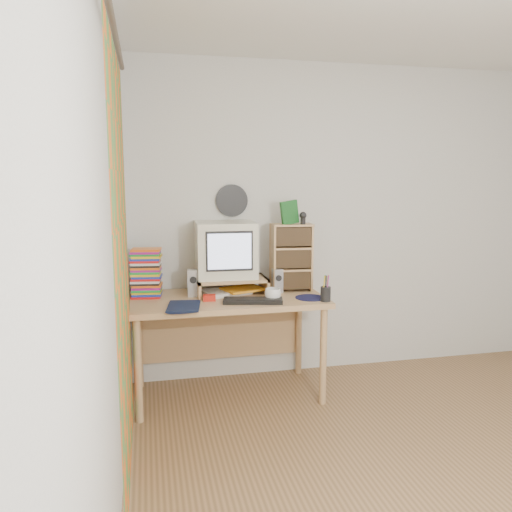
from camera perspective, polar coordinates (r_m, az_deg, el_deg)
name	(u,v)px	position (r m, az deg, el deg)	size (l,w,h in m)	color
floor	(464,486)	(3.09, 22.63, -23.14)	(3.50, 3.50, 0.00)	#936C45
back_wall	(343,221)	(4.19, 9.87, 3.93)	(3.50, 3.50, 0.00)	silver
left_wall	(107,265)	(2.14, -16.70, -0.99)	(3.50, 3.50, 0.00)	silver
curtain	(123,268)	(2.63, -15.00, -1.34)	(2.20, 2.20, 0.00)	#D6611E
wall_disc	(232,201)	(3.90, -2.79, 6.34)	(0.25, 0.25, 0.02)	black
desk	(226,313)	(3.73, -3.47, -6.48)	(1.40, 0.70, 0.75)	tan
monitor_riser	(231,281)	(3.72, -2.83, -2.89)	(0.52, 0.30, 0.12)	tan
crt_monitor	(226,250)	(3.72, -3.47, 0.73)	(0.43, 0.43, 0.41)	beige
speaker_left	(193,283)	(3.66, -7.25, -3.06)	(0.07, 0.07, 0.20)	#AFAFB4
speaker_right	(277,281)	(3.75, 2.46, -2.84)	(0.07, 0.07, 0.18)	#AFAFB4
keyboard	(253,301)	(3.46, -0.36, -5.13)	(0.41, 0.14, 0.03)	black
dvd_stack	(147,277)	(3.68, -12.40, -2.41)	(0.20, 0.15, 0.29)	brown
cd_rack	(292,257)	(3.81, 4.09, -0.15)	(0.31, 0.16, 0.51)	tan
mug	(273,295)	(3.50, 1.94, -4.45)	(0.11, 0.11, 0.09)	white
diary	(168,305)	(3.35, -10.07, -5.53)	(0.26, 0.19, 0.05)	black
mousepad	(310,298)	(3.62, 6.22, -4.76)	(0.22, 0.22, 0.00)	#0F1333
pen_cup	(326,291)	(3.53, 7.96, -4.00)	(0.07, 0.07, 0.14)	black
papers	(232,290)	(3.74, -2.79, -3.96)	(0.33, 0.24, 0.04)	silver
red_box	(209,298)	(3.53, -5.35, -4.78)	(0.09, 0.05, 0.04)	red
game_box	(289,212)	(3.75, 3.85, 4.99)	(0.14, 0.03, 0.17)	#195922
webcam	(303,218)	(3.76, 5.39, 4.36)	(0.05, 0.05, 0.09)	black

